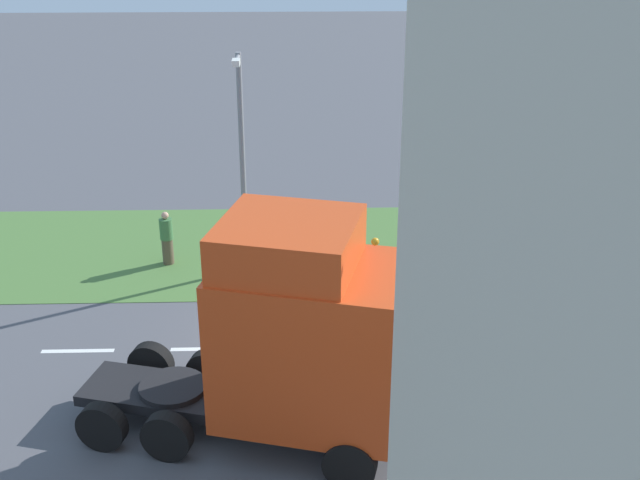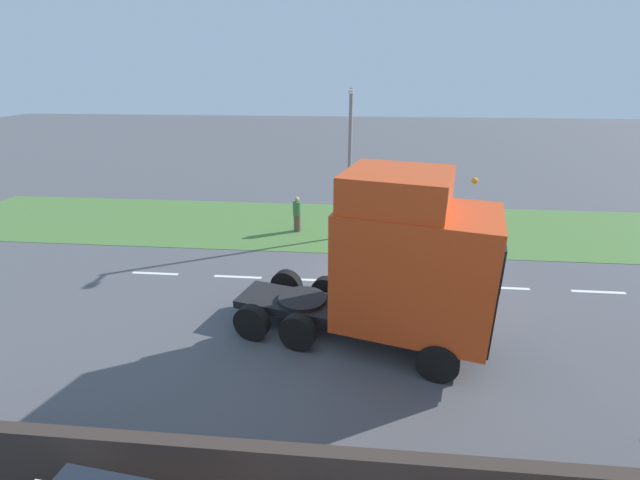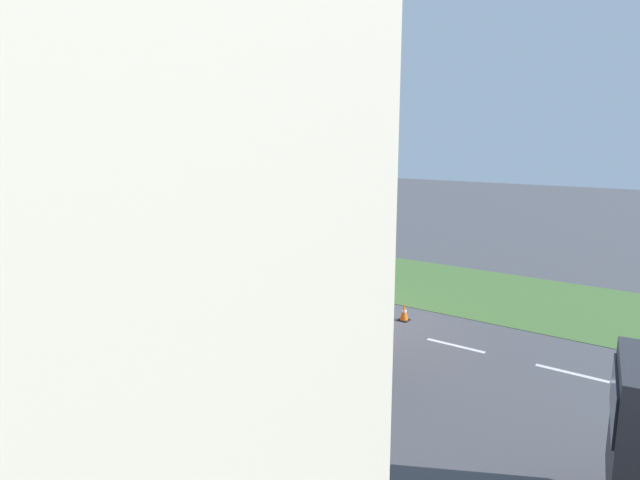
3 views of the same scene
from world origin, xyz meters
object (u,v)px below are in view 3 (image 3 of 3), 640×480
Objects in this scene: traffic_cone_lead at (404,312)px; traffic_cone_trailing at (376,305)px; lamp_post at (372,214)px; pedestrian at (332,255)px; lorry_cab at (272,270)px.

traffic_cone_trailing is at bearing -95.93° from traffic_cone_lead.
lamp_post is at bearing -145.72° from traffic_cone_trailing.
pedestrian is (-0.58, -2.42, -2.13)m from lamp_post.
lamp_post is at bearing 76.45° from pedestrian.
lorry_cab is 4.35× the size of pedestrian.
lamp_post reaches higher than traffic_cone_lead.
traffic_cone_lead is at bearing 84.07° from traffic_cone_trailing.
pedestrian is (-8.69, -4.10, -1.63)m from lorry_cab.
lorry_cab is at bearing 11.75° from lamp_post.
traffic_cone_lead is at bearing 55.66° from pedestrian.
lorry_cab reaches higher than traffic_cone_trailing.
lorry_cab is 1.13× the size of lamp_post.
traffic_cone_trailing is at bearing 34.28° from lamp_post.
lamp_post is 11.21× the size of traffic_cone_lead.
lorry_cab is at bearing -6.15° from traffic_cone_trailing.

